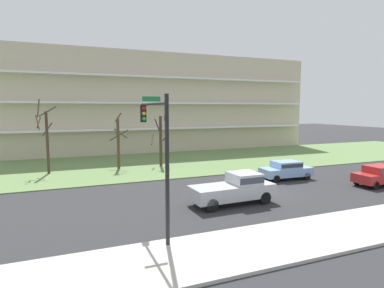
% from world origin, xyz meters
% --- Properties ---
extents(ground, '(160.00, 160.00, 0.00)m').
position_xyz_m(ground, '(0.00, 0.00, 0.00)').
color(ground, '#2D2D30').
extents(sidewalk_curb_near, '(80.00, 4.00, 0.15)m').
position_xyz_m(sidewalk_curb_near, '(0.00, -8.00, 0.07)').
color(sidewalk_curb_near, '#BCB7AD').
rests_on(sidewalk_curb_near, ground).
extents(grass_lawn_strip, '(80.00, 16.00, 0.08)m').
position_xyz_m(grass_lawn_strip, '(0.00, 14.00, 0.04)').
color(grass_lawn_strip, '#66844C').
rests_on(grass_lawn_strip, ground).
extents(apartment_building, '(44.67, 13.48, 13.50)m').
position_xyz_m(apartment_building, '(0.00, 28.26, 6.75)').
color(apartment_building, beige).
rests_on(apartment_building, ground).
extents(tree_far_left, '(1.82, 1.83, 6.91)m').
position_xyz_m(tree_far_left, '(-14.51, 12.41, 3.42)').
color(tree_far_left, '#423023').
rests_on(tree_far_left, ground).
extents(tree_left, '(1.92, 2.07, 5.62)m').
position_xyz_m(tree_left, '(-8.00, 12.56, 2.73)').
color(tree_left, '#4C3828').
rests_on(tree_left, ground).
extents(tree_center, '(1.95, 1.79, 5.47)m').
position_xyz_m(tree_center, '(-3.75, 12.29, 2.82)').
color(tree_center, '#423023').
rests_on(tree_center, ground).
extents(sedan_blue_near_left, '(4.46, 1.94, 1.57)m').
position_xyz_m(sedan_blue_near_left, '(4.52, 2.50, 0.87)').
color(sedan_blue_near_left, '#8CB2E0').
rests_on(sedan_blue_near_left, ground).
extents(pickup_silver_center_left, '(5.47, 2.19, 1.95)m').
position_xyz_m(pickup_silver_center_left, '(-2.97, -1.99, 1.02)').
color(pickup_silver_center_left, '#B7BABF').
rests_on(pickup_silver_center_left, ground).
extents(sedan_red_center_right, '(4.44, 1.89, 1.57)m').
position_xyz_m(sedan_red_center_right, '(10.04, -2.00, 0.87)').
color(sedan_red_center_right, '#B22828').
rests_on(sedan_red_center_right, ground).
extents(traffic_signal_mast, '(0.90, 4.64, 6.66)m').
position_xyz_m(traffic_signal_mast, '(-8.94, -5.12, 4.50)').
color(traffic_signal_mast, black).
rests_on(traffic_signal_mast, ground).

